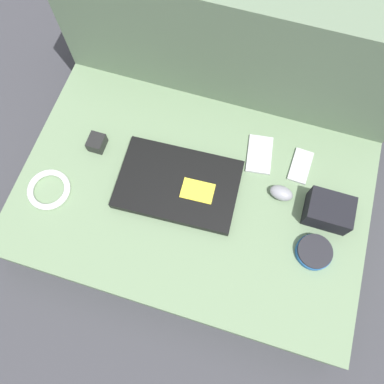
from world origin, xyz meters
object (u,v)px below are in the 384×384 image
charger_brick (97,143)px  speaker_puck (314,252)px  camera_pouch (328,211)px  laptop (178,184)px  phone_black (259,154)px  computer_mouse (281,193)px  phone_silver (301,166)px

charger_brick → speaker_puck: bearing=-10.9°
camera_pouch → laptop: bearing=-174.8°
laptop → charger_brick: charger_brick is taller
laptop → phone_black: (0.20, 0.16, -0.01)m
camera_pouch → charger_brick: camera_pouch is taller
computer_mouse → phone_black: 0.14m
phone_silver → speaker_puck: bearing=-67.8°
camera_pouch → charger_brick: 0.68m
charger_brick → laptop: bearing=-11.1°
speaker_puck → camera_pouch: 0.12m
laptop → speaker_puck: bearing=-13.9°
phone_silver → charger_brick: (-0.59, -0.11, 0.02)m
phone_black → charger_brick: 0.48m
computer_mouse → speaker_puck: bearing=-42.4°
phone_silver → camera_pouch: (0.09, -0.12, 0.03)m
phone_black → camera_pouch: camera_pouch is taller
phone_silver → phone_black: (-0.12, 0.00, 0.00)m
phone_black → charger_brick: size_ratio=2.48×
computer_mouse → speaker_puck: size_ratio=0.73×
laptop → speaker_puck: laptop is taller
charger_brick → phone_silver: bearing=10.5°
phone_black → camera_pouch: (0.22, -0.13, 0.03)m
phone_silver → phone_black: size_ratio=0.84×
computer_mouse → phone_black: computer_mouse is taller
laptop → camera_pouch: camera_pouch is taller
speaker_puck → phone_silver: 0.25m
phone_black → camera_pouch: 0.25m
phone_black → camera_pouch: bearing=-38.2°
computer_mouse → charger_brick: charger_brick is taller
speaker_puck → charger_brick: size_ratio=1.86×
phone_black → speaker_puck: bearing=-57.5°
phone_silver → computer_mouse: bearing=-106.8°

